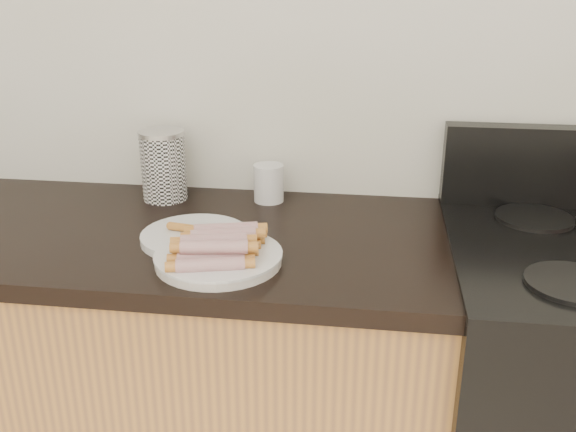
# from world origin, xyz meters

# --- Properties ---
(wall_back) EXTENTS (4.00, 0.04, 2.60)m
(wall_back) POSITION_xyz_m (0.00, 2.00, 1.30)
(wall_back) COLOR silver
(wall_back) RESTS_ON ground
(cabinet_base) EXTENTS (2.20, 0.59, 0.86)m
(cabinet_base) POSITION_xyz_m (-0.70, 1.69, 0.43)
(cabinet_base) COLOR #B17837
(cabinet_base) RESTS_ON floor
(burner_near_left) EXTENTS (0.18, 0.18, 0.01)m
(burner_near_left) POSITION_xyz_m (0.61, 1.51, 0.92)
(burner_near_left) COLOR black
(burner_near_left) RESTS_ON stove
(burner_far_left) EXTENTS (0.18, 0.18, 0.01)m
(burner_far_left) POSITION_xyz_m (0.61, 1.84, 0.92)
(burner_far_left) COLOR black
(burner_far_left) RESTS_ON stove
(main_plate) EXTENTS (0.29, 0.29, 0.02)m
(main_plate) POSITION_xyz_m (-0.08, 1.53, 0.91)
(main_plate) COLOR white
(main_plate) RESTS_ON counter_slab
(side_plate) EXTENTS (0.29, 0.29, 0.02)m
(side_plate) POSITION_xyz_m (-0.16, 1.64, 0.91)
(side_plate) COLOR white
(side_plate) RESTS_ON counter_slab
(hotdog_pile) EXTENTS (0.14, 0.21, 0.05)m
(hotdog_pile) POSITION_xyz_m (-0.08, 1.53, 0.94)
(hotdog_pile) COLOR #9D4039
(hotdog_pile) RESTS_ON main_plate
(plain_sausages) EXTENTS (0.12, 0.04, 0.02)m
(plain_sausages) POSITION_xyz_m (-0.16, 1.64, 0.93)
(plain_sausages) COLOR #B1714C
(plain_sausages) RESTS_ON side_plate
(canister) EXTENTS (0.12, 0.12, 0.18)m
(canister) POSITION_xyz_m (-0.31, 1.90, 0.99)
(canister) COLOR white
(canister) RESTS_ON counter_slab
(mug) EXTENTS (0.09, 0.09, 0.10)m
(mug) POSITION_xyz_m (-0.04, 1.92, 0.95)
(mug) COLOR white
(mug) RESTS_ON counter_slab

